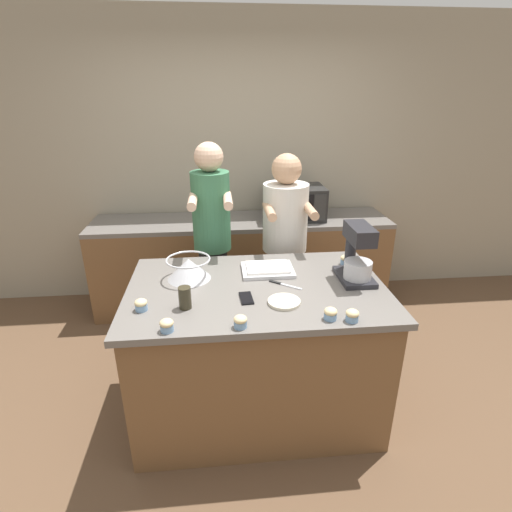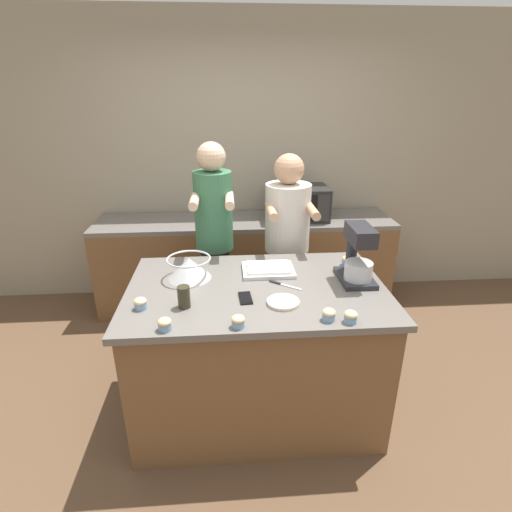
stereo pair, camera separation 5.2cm
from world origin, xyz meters
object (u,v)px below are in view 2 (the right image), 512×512
Objects in this scene: drinking_glass at (184,297)px; cupcake_3 at (140,303)px; small_plate at (283,302)px; cupcake_4 at (329,314)px; stand_mixer at (358,257)px; knife at (283,285)px; cupcake_2 at (351,317)px; cupcake_0 at (347,261)px; baking_tray at (268,269)px; cupcake_5 at (165,324)px; person_right at (287,251)px; microwave_oven at (298,203)px; cupcake_1 at (238,321)px; cell_phone at (245,298)px; mixing_bowl at (189,267)px; person_left at (215,244)px.

drinking_glass reaches higher than cupcake_3.
small_plate is 0.28m from cupcake_4.
stand_mixer is 5.22× the size of cupcake_4.
cupcake_2 is (0.29, -0.44, 0.03)m from knife.
baking_tray is at bearing -172.99° from cupcake_0.
person_right is at bearing 56.77° from cupcake_5.
cupcake_0 is (0.54, 0.07, 0.02)m from baking_tray.
stand_mixer is at bearing -66.10° from person_right.
microwave_oven is at bearing 71.88° from baking_tray.
stand_mixer is at bearing -17.46° from baking_tray.
stand_mixer is 5.22× the size of cupcake_1.
cell_phone is 1.20× the size of drinking_glass.
cupcake_5 reaches higher than cell_phone.
person_right is at bearing 69.85° from baking_tray.
knife is 2.71× the size of cupcake_0.
person_right is 5.75× the size of mixing_bowl.
mixing_bowl is 4.04× the size of cupcake_4.
cupcake_3 is at bearing -133.91° from person_right.
cupcake_1 is at bearing -109.43° from person_right.
microwave_oven reaches higher than baking_tray.
cupcake_4 is at bearing -41.80° from small_plate.
cupcake_2 and cupcake_3 have the same top height.
cupcake_5 is (-0.08, -0.59, -0.04)m from mixing_bowl.
microwave_oven reaches higher than small_plate.
cupcake_3 reaches higher than small_plate.
cupcake_4 is (0.25, -0.61, 0.02)m from baking_tray.
microwave_oven is (0.77, 0.69, 0.13)m from person_left.
cupcake_1 is at bearing -22.86° from cupcake_3.
person_right is 0.61m from cupcake_0.
small_plate is 0.78m from cupcake_3.
knife is at bearing -70.29° from baking_tray.
stand_mixer is 1.07× the size of baking_tray.
microwave_oven is 1.71m from cell_phone.
drinking_glass is 0.67× the size of knife.
person_left reaches higher than drinking_glass.
cupcake_0 reaches higher than knife.
stand_mixer is at bearing 23.07° from cupcake_5.
stand_mixer is at bearing 14.94° from cell_phone.
mixing_bowl is (-0.71, -0.61, 0.16)m from person_right.
baking_tray is at bearing 39.68° from drinking_glass.
person_right is 8.57× the size of knife.
cupcake_2 is at bearing -57.04° from knife.
microwave_oven is at bearing 55.50° from cupcake_3.
cupcake_3 and cupcake_4 have the same top height.
cell_phone is (-0.58, -1.61, -0.11)m from microwave_oven.
stand_mixer is at bearing 57.92° from cupcake_4.
knife is at bearing -14.48° from mixing_bowl.
small_plate reaches higher than cell_phone.
cell_phone is 2.16× the size of cupcake_2.
cell_phone is at bearing -115.35° from baking_tray.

